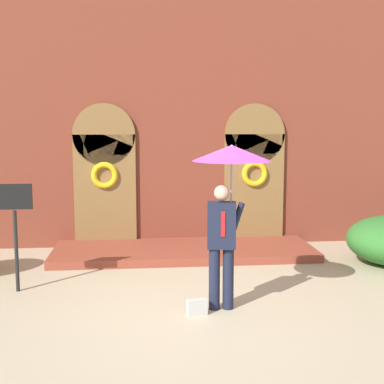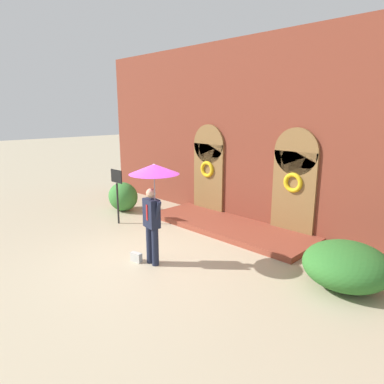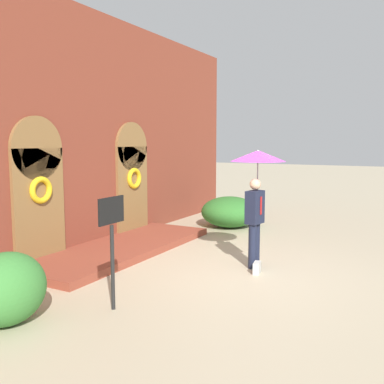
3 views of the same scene
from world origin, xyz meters
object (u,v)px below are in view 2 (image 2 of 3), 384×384
(handbag, at_px, (136,257))
(person_with_umbrella, at_px, (153,184))
(sign_post, at_px, (117,188))
(shrub_right, at_px, (346,265))
(shrub_left, at_px, (123,197))

(handbag, bearing_deg, person_with_umbrella, 12.16)
(person_with_umbrella, relative_size, sign_post, 1.37)
(person_with_umbrella, distance_m, handbag, 1.87)
(shrub_right, bearing_deg, sign_post, -171.67)
(handbag, distance_m, shrub_left, 4.48)
(person_with_umbrella, relative_size, shrub_left, 2.07)
(handbag, xyz_separation_m, sign_post, (-2.73, 1.31, 1.05))
(shrub_left, distance_m, shrub_right, 7.81)
(handbag, relative_size, shrub_left, 0.25)
(person_with_umbrella, bearing_deg, shrub_right, 30.91)
(sign_post, bearing_deg, handbag, -25.59)
(handbag, bearing_deg, shrub_right, 19.13)
(sign_post, height_order, shrub_right, sign_post)
(person_with_umbrella, height_order, sign_post, person_with_umbrella)
(person_with_umbrella, height_order, handbag, person_with_umbrella)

